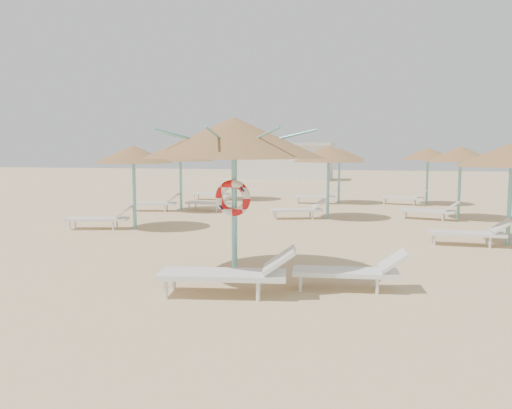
# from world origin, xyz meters

# --- Properties ---
(ground) EXTENTS (120.00, 120.00, 0.00)m
(ground) POSITION_xyz_m (0.00, 0.00, 0.00)
(ground) COLOR tan
(ground) RESTS_ON ground
(main_palapa) EXTENTS (3.48, 3.48, 3.11)m
(main_palapa) POSITION_xyz_m (-0.31, 0.13, 2.71)
(main_palapa) COLOR #70C1C3
(main_palapa) RESTS_ON ground
(lounger_main_a) EXTENTS (2.42, 1.10, 0.85)m
(lounger_main_a) POSITION_xyz_m (0.01, -1.08, 0.40)
(lounger_main_a) COLOR white
(lounger_main_a) RESTS_ON ground
(lounger_main_b) EXTENTS (2.06, 0.85, 0.73)m
(lounger_main_b) POSITION_xyz_m (1.99, -0.19, 0.35)
(lounger_main_b) COLOR white
(lounger_main_b) RESTS_ON ground
(palapa_field) EXTENTS (19.52, 13.67, 2.71)m
(palapa_field) POSITION_xyz_m (1.92, 10.16, 2.32)
(palapa_field) COLOR #70C1C3
(palapa_field) RESTS_ON ground
(service_hut) EXTENTS (8.40, 4.40, 3.25)m
(service_hut) POSITION_xyz_m (-6.00, 35.00, 1.64)
(service_hut) COLOR silver
(service_hut) RESTS_ON ground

